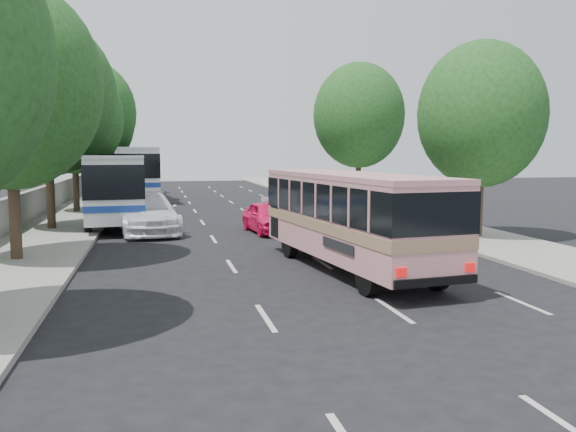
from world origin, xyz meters
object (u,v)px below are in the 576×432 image
object	(u,v)px
pink_taxi	(268,217)
white_pickup	(148,213)
pink_bus	(351,210)
tour_coach_front	(110,182)
tour_coach_rear	(131,168)

from	to	relation	value
pink_taxi	white_pickup	bearing A→B (deg)	162.28
pink_bus	tour_coach_front	size ratio (longest dim) A/B	0.81
tour_coach_front	tour_coach_rear	world-z (taller)	tour_coach_rear
pink_bus	tour_coach_rear	bearing A→B (deg)	97.10
pink_bus	pink_taxi	bearing A→B (deg)	88.61
pink_taxi	tour_coach_rear	world-z (taller)	tour_coach_rear
tour_coach_front	tour_coach_rear	size ratio (longest dim) A/B	0.88
white_pickup	tour_coach_rear	world-z (taller)	tour_coach_rear
pink_taxi	pink_bus	bearing A→B (deg)	-90.26
white_pickup	tour_coach_front	distance (m)	4.35
pink_taxi	tour_coach_front	distance (m)	8.57
pink_taxi	tour_coach_rear	bearing A→B (deg)	101.75
tour_coach_rear	white_pickup	bearing A→B (deg)	-92.19
pink_bus	white_pickup	size ratio (longest dim) A/B	1.57
pink_taxi	white_pickup	size ratio (longest dim) A/B	0.68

